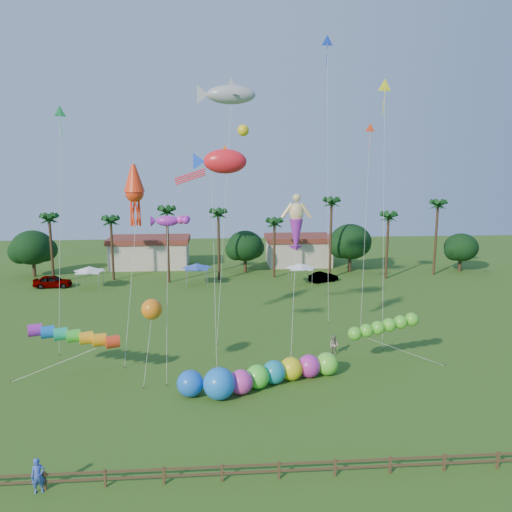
{
  "coord_description": "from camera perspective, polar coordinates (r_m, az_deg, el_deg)",
  "views": [
    {
      "loc": [
        -3.0,
        -29.57,
        16.42
      ],
      "look_at": [
        0.0,
        10.0,
        9.0
      ],
      "focal_mm": 35.0,
      "sensor_mm": 36.0,
      "label": 1
    }
  ],
  "objects": [
    {
      "name": "car_b",
      "position": [
        70.53,
        7.7,
        -2.39
      ],
      "size": [
        4.46,
        3.05,
        1.39
      ],
      "primitive_type": "imported",
      "rotation": [
        0.0,
        0.0,
        1.98
      ],
      "color": "#4C4C54",
      "rests_on": "ground"
    },
    {
      "name": "delta_kite_blue",
      "position": [
        55.61,
        8.16,
        22.61
      ],
      "size": [
        1.39,
        4.52,
        29.26
      ],
      "color": "blue",
      "rests_on": "ground"
    },
    {
      "name": "tent_row",
      "position": [
        67.37,
        -6.8,
        -1.19
      ],
      "size": [
        31.0,
        4.0,
        0.6
      ],
      "color": "white",
      "rests_on": "ground"
    },
    {
      "name": "fish_kite",
      "position": [
        42.45,
        -3.55,
        10.74
      ],
      "size": [
        5.68,
        6.08,
        17.68
      ],
      "color": "red",
      "rests_on": "ground"
    },
    {
      "name": "squid_kite",
      "position": [
        44.1,
        -13.72,
        7.01
      ],
      "size": [
        2.16,
        5.72,
        16.44
      ],
      "color": "#FF3814",
      "rests_on": "ground"
    },
    {
      "name": "spectator_b",
      "position": [
        44.44,
        8.89,
        -10.03
      ],
      "size": [
        1.06,
        1.05,
        1.73
      ],
      "primitive_type": "imported",
      "rotation": [
        0.0,
        0.0,
        -0.73
      ],
      "color": "gray",
      "rests_on": "ground"
    },
    {
      "name": "spectator_a",
      "position": [
        29.55,
        -23.65,
        -22.02
      ],
      "size": [
        0.78,
        0.63,
        1.84
      ],
      "primitive_type": "imported",
      "rotation": [
        0.0,
        0.0,
        0.33
      ],
      "color": "blue",
      "rests_on": "ground"
    },
    {
      "name": "delta_kite_yellow",
      "position": [
        46.96,
        14.49,
        17.82
      ],
      "size": [
        1.36,
        3.38,
        23.6
      ],
      "color": "#F7FF1A",
      "rests_on": "ground"
    },
    {
      "name": "delta_kite_green",
      "position": [
        48.35,
        -21.49,
        14.6
      ],
      "size": [
        1.13,
        4.78,
        21.37
      ],
      "color": "#35E46A",
      "rests_on": "ground"
    },
    {
      "name": "lobster_kite",
      "position": [
        39.69,
        -10.09,
        3.96
      ],
      "size": [
        3.23,
        4.96,
        12.56
      ],
      "color": "#AF25BD",
      "rests_on": "ground"
    },
    {
      "name": "delta_kite_red",
      "position": [
        53.01,
        12.89,
        13.52
      ],
      "size": [
        2.12,
        4.66,
        20.38
      ],
      "color": "#EB3E1A",
      "rests_on": "ground"
    },
    {
      "name": "buildings_row",
      "position": [
        80.87,
        -4.33,
        0.29
      ],
      "size": [
        35.0,
        7.0,
        4.0
      ],
      "color": "beige",
      "rests_on": "ground"
    },
    {
      "name": "ground",
      "position": [
        33.96,
        1.35,
        -18.33
      ],
      "size": [
        160.0,
        160.0,
        0.0
      ],
      "primitive_type": "plane",
      "color": "#285116",
      "rests_on": "ground"
    },
    {
      "name": "caterpillar_inflatable",
      "position": [
        38.08,
        1.4,
        -13.37
      ],
      "size": [
        10.84,
        5.87,
        2.28
      ],
      "rotation": [
        0.0,
        0.0,
        0.41
      ],
      "color": "#DD3AAB",
      "rests_on": "ground"
    },
    {
      "name": "shark_kite",
      "position": [
        49.29,
        -2.87,
        17.93
      ],
      "size": [
        6.52,
        7.27,
        23.84
      ],
      "color": "#999FA7",
      "rests_on": "ground"
    },
    {
      "name": "orange_ball_kite",
      "position": [
        37.9,
        -11.83,
        -5.98
      ],
      "size": [
        1.81,
        2.04,
        6.54
      ],
      "color": "orange",
      "rests_on": "ground"
    },
    {
      "name": "car_a",
      "position": [
        72.12,
        -22.22,
        -2.7
      ],
      "size": [
        4.96,
        2.17,
        1.66
      ],
      "primitive_type": "imported",
      "rotation": [
        0.0,
        0.0,
        1.61
      ],
      "color": "#4C4C54",
      "rests_on": "ground"
    },
    {
      "name": "fence",
      "position": [
        28.54,
        2.64,
        -23.05
      ],
      "size": [
        36.12,
        0.12,
        1.0
      ],
      "color": "brown",
      "rests_on": "ground"
    },
    {
      "name": "green_worm",
      "position": [
        41.67,
        11.22,
        -8.69
      ],
      "size": [
        10.61,
        1.78,
        3.48
      ],
      "color": "#54CA2C",
      "rests_on": "ground"
    },
    {
      "name": "merman_kite",
      "position": [
        42.62,
        4.62,
        3.4
      ],
      "size": [
        2.11,
        5.23,
        13.45
      ],
      "color": "#EBCA85",
      "rests_on": "ground"
    },
    {
      "name": "blue_ball",
      "position": [
        36.96,
        -7.53,
        -14.24
      ],
      "size": [
        1.91,
        1.91,
        1.91
      ],
      "primitive_type": "sphere",
      "color": "blue",
      "rests_on": "ground"
    },
    {
      "name": "rainbow_tube",
      "position": [
        40.15,
        -18.6,
        -9.35
      ],
      "size": [
        9.68,
        2.13,
        3.6
      ],
      "color": "red",
      "rests_on": "ground"
    },
    {
      "name": "tree_line",
      "position": [
        74.85,
        0.75,
        1.25
      ],
      "size": [
        69.46,
        8.91,
        11.0
      ],
      "color": "#3A2819",
      "rests_on": "ground"
    }
  ]
}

